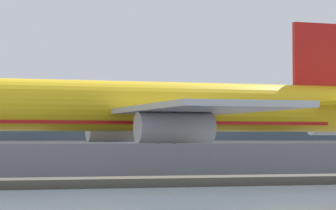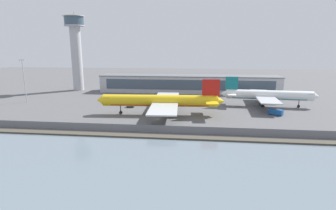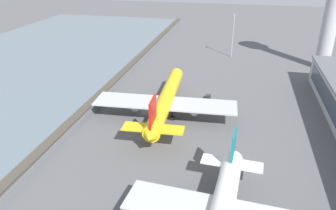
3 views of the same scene
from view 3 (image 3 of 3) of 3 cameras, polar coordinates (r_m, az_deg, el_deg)
name	(u,v)px [view 3 (image 3 of 3)]	position (r m, az deg, el deg)	size (l,w,h in m)	color
ground_plane	(146,112)	(105.42, -3.80, -1.30)	(500.00, 500.00, 0.00)	#565659
shoreline_seawall	(87,106)	(112.43, -13.88, -0.13)	(320.00, 3.00, 0.50)	#474238
perimeter_fence	(100,104)	(110.18, -11.83, 0.09)	(280.00, 0.10, 2.39)	slate
cargo_jet_yellow	(166,100)	(100.74, -0.37, 0.88)	(50.73, 43.71, 14.30)	yellow
baggage_tug	(208,97)	(115.11, 6.91, 1.37)	(3.33, 1.88, 1.80)	#1E2328
control_tower	(334,5)	(155.56, 26.91, 15.25)	(12.62, 12.62, 47.23)	#ADADB2
apron_light_mast_apron_west	(233,33)	(162.37, 11.26, 12.15)	(3.20, 0.40, 20.69)	#A8A8AD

